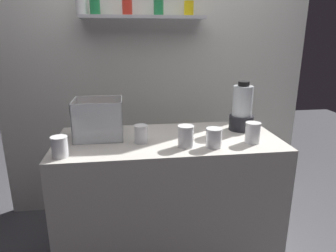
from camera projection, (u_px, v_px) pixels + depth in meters
The scene contains 9 objects.
counter at pixel (168, 201), 2.04m from camera, with size 1.40×0.64×0.90m, color beige.
back_wall_unit at pixel (155, 68), 2.53m from camera, with size 2.60×0.24×2.50m.
carrot_display_bin at pixel (99, 126), 1.89m from camera, with size 0.30×0.25×0.25m.
blender_pitcher at pixel (242, 110), 2.04m from camera, with size 0.16×0.16×0.33m.
juice_cup_pomegranate_far_left at pixel (60, 148), 1.60m from camera, with size 0.09×0.09×0.11m.
juice_cup_pomegranate_left at pixel (141, 135), 1.81m from camera, with size 0.08×0.08×0.11m.
juice_cup_orange_middle at pixel (186, 137), 1.74m from camera, with size 0.10×0.10×0.13m.
juice_cup_carrot_right at pixel (214, 139), 1.74m from camera, with size 0.10×0.10×0.11m.
juice_cup_orange_far_right at pixel (253, 134), 1.81m from camera, with size 0.09×0.09×0.13m.
Camera 1 is at (-0.24, -1.79, 1.52)m, focal length 32.17 mm.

